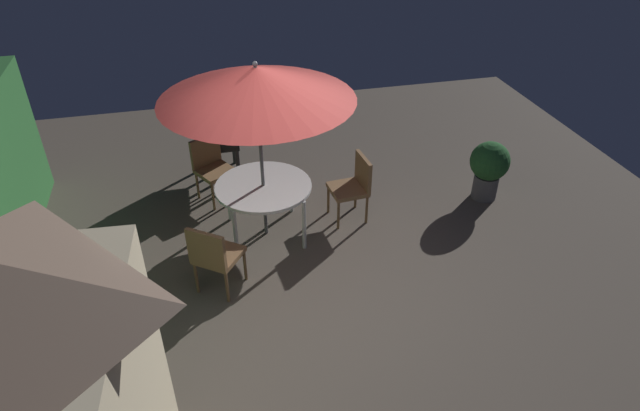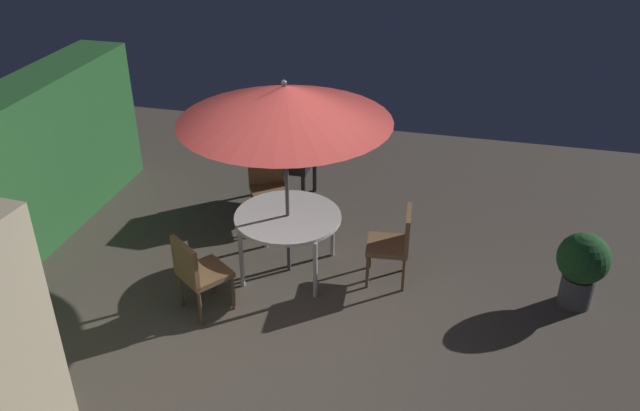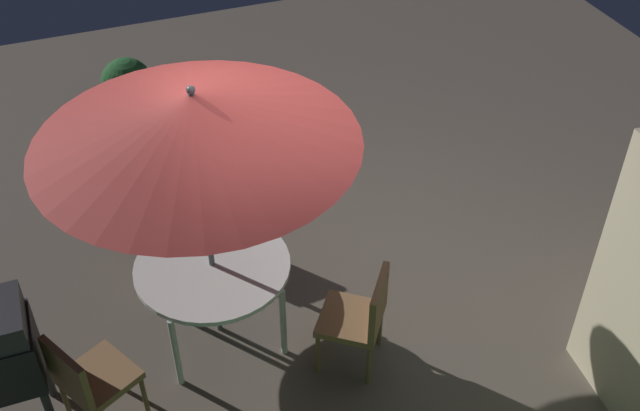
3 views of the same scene
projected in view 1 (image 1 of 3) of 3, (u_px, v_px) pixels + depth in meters
The scene contains 8 objects.
ground_plane at pixel (302, 283), 6.43m from camera, with size 11.00×11.00×0.00m, color brown.
patio_table at pixel (263, 189), 6.86m from camera, with size 1.20×1.20×0.74m.
patio_umbrella at pixel (256, 83), 6.09m from camera, with size 2.25×2.25×2.31m.
bbq_grill at pixel (218, 124), 8.04m from camera, with size 0.70×0.50×1.20m.
chair_near_shed at pixel (354, 184), 7.27m from camera, with size 0.50×0.50×0.90m.
chair_far_side at pixel (212, 165), 7.69m from camera, with size 0.63×0.63×0.90m.
chair_toward_hedge at pixel (214, 254), 6.04m from camera, with size 0.65×0.65×0.90m.
potted_plant_by_shed at pixel (489, 166), 7.69m from camera, with size 0.55×0.55×0.87m.
Camera 1 is at (-4.75, 0.95, 4.33)m, focal length 30.94 mm.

